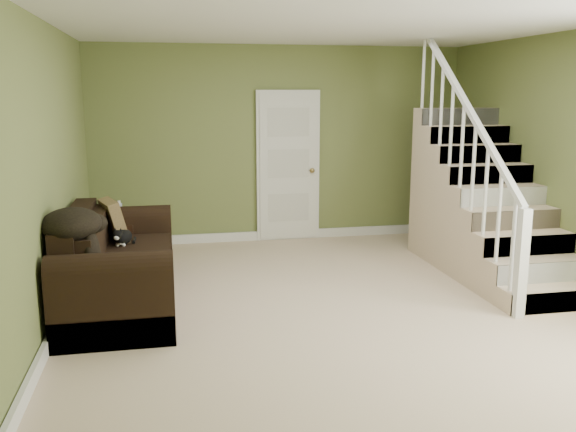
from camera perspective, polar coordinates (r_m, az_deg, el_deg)
name	(u,v)px	position (r m, az deg, el deg)	size (l,w,h in m)	color
floor	(333,305)	(5.88, 4.25, -8.34)	(5.00, 5.50, 0.01)	#CCB493
ceiling	(338,21)	(5.56, 4.67, 17.75)	(5.00, 5.50, 0.01)	white
wall_back	(280,144)	(8.24, -0.73, 6.71)	(5.00, 0.04, 2.60)	olive
wall_front	(491,241)	(3.06, 18.46, -2.24)	(5.00, 0.04, 2.60)	olive
wall_left	(45,177)	(5.46, -21.77, 3.40)	(0.04, 5.50, 2.60)	olive
baseboard_back	(281,235)	(8.41, -0.67, -1.76)	(5.00, 0.04, 0.12)	white
baseboard_left	(60,318)	(5.75, -20.54, -8.91)	(0.04, 5.50, 0.12)	white
baseboard_right	(565,284)	(6.91, 24.51, -5.79)	(0.04, 5.50, 0.12)	white
door	(288,166)	(8.24, 0.02, 4.66)	(0.86, 0.12, 2.02)	white
staircase	(480,212)	(7.32, 17.49, 0.34)	(1.00, 2.51, 2.82)	#CCB493
sofa	(116,270)	(6.03, -15.82, -4.85)	(0.97, 2.26, 0.89)	black
side_table	(115,246)	(7.13, -15.86, -2.68)	(0.53, 0.53, 0.81)	black
cat	(123,237)	(6.35, -15.16, -1.92)	(0.23, 0.43, 0.21)	black
banana	(121,258)	(5.78, -15.34, -3.79)	(0.05, 0.17, 0.05)	yellow
throw_pillow	(114,221)	(6.56, -15.96, -0.49)	(0.11, 0.46, 0.46)	#513A20
throw_blanket	(71,224)	(5.35, -19.62, -0.70)	(0.48, 0.63, 0.26)	black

